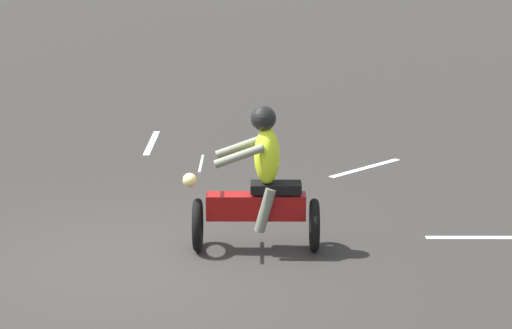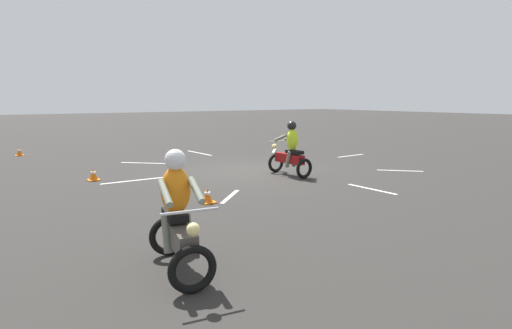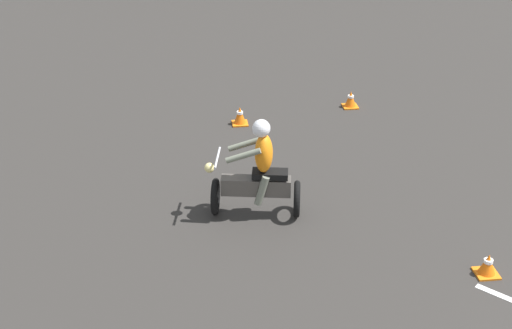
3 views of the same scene
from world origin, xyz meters
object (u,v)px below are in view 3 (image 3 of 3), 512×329
object	(u,v)px
motorcycle_rider_background	(258,174)
traffic_cone_near_left	(351,100)
traffic_cone_far_left	(488,265)
traffic_cone_mid_center	(240,116)

from	to	relation	value
motorcycle_rider_background	traffic_cone_near_left	bearing A→B (deg)	-21.00
motorcycle_rider_background	traffic_cone_far_left	distance (m)	3.64
traffic_cone_near_left	traffic_cone_far_left	world-z (taller)	traffic_cone_near_left
traffic_cone_mid_center	traffic_cone_far_left	world-z (taller)	traffic_cone_mid_center
motorcycle_rider_background	traffic_cone_mid_center	size ratio (longest dim) A/B	4.42
traffic_cone_mid_center	traffic_cone_near_left	bearing A→B (deg)	13.78
motorcycle_rider_background	traffic_cone_mid_center	bearing A→B (deg)	9.39
motorcycle_rider_background	traffic_cone_far_left	size ratio (longest dim) A/B	5.02
traffic_cone_far_left	traffic_cone_mid_center	bearing A→B (deg)	118.13
motorcycle_rider_background	traffic_cone_near_left	size ratio (longest dim) A/B	4.62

